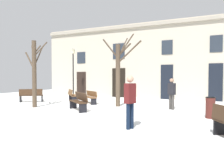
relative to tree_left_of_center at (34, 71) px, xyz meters
The scene contains 12 objects.
ground_plane 4.66m from the tree_left_of_center, ahead, with size 30.29×30.29×0.00m, color white.
building_facade 9.01m from the tree_left_of_center, 62.41° to the left, with size 18.93×0.60×6.23m.
tree_left_of_center is the anchor object (origin of this frame).
tree_center 4.94m from the tree_left_of_center, 28.29° to the left, with size 2.19×1.72×4.33m.
streetlamp 5.99m from the tree_left_of_center, 103.22° to the left, with size 0.30×0.30×4.16m.
litter_bin 9.51m from the tree_left_of_center, ahead, with size 0.41×0.41×0.91m.
bench_facing_shops 3.85m from the tree_left_of_center, 52.82° to the left, with size 1.53×1.27×0.83m.
bench_near_center_tree 3.46m from the tree_left_of_center, ahead, with size 1.70×1.50×0.95m.
bench_back_to_back_right 3.27m from the tree_left_of_center, 139.28° to the left, with size 1.55×1.29×0.92m.
bench_far_corner 3.68m from the tree_left_of_center, 84.01° to the left, with size 1.50×1.54×0.87m.
person_near_bench 7.48m from the tree_left_of_center, 21.18° to the right, with size 0.34×0.43×1.82m.
person_strolling 7.89m from the tree_left_of_center, 17.62° to the left, with size 0.44×0.37×1.68m.
Camera 1 is at (5.27, -9.87, 1.77)m, focal length 34.78 mm.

